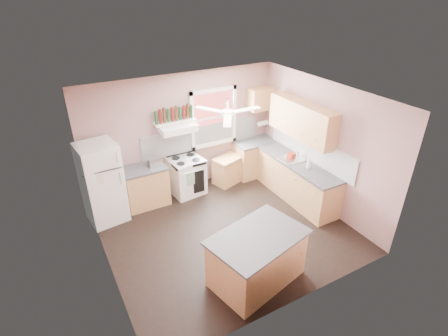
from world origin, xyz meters
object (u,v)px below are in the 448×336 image
stove (187,176)px  island (257,259)px  toaster (155,162)px  refrigerator (102,183)px  cart (228,170)px

stove → island: same height
toaster → island: 3.10m
refrigerator → toaster: refrigerator is taller
toaster → stove: toaster is taller
cart → island: bearing=-128.0°
stove → island: bearing=-97.9°
stove → island: (-0.10, -3.02, 0.00)m
cart → island: 3.18m
refrigerator → toaster: (1.14, 0.09, 0.15)m
refrigerator → stove: size_ratio=1.96×
refrigerator → island: (1.75, -2.89, -0.41)m
cart → island: island is taller
island → cart: bearing=55.7°
stove → island: size_ratio=0.60×
toaster → cart: 1.88m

